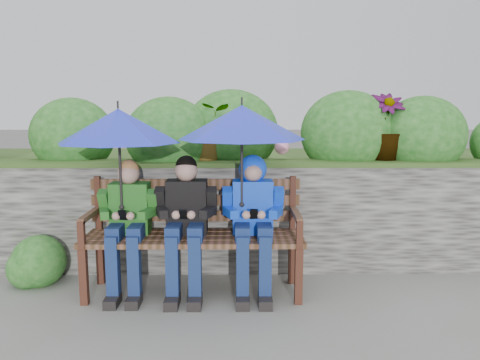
{
  "coord_description": "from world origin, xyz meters",
  "views": [
    {
      "loc": [
        -0.03,
        -3.57,
        1.51
      ],
      "look_at": [
        0.0,
        0.1,
        0.95
      ],
      "focal_mm": 35.0,
      "sensor_mm": 36.0,
      "label": 1
    }
  ],
  "objects_px": {
    "park_bench": "(194,228)",
    "boy_middle": "(186,218)",
    "boy_right": "(253,212)",
    "umbrella_left": "(119,126)",
    "umbrella_right": "(242,123)",
    "boy_left": "(128,219)"
  },
  "relations": [
    {
      "from": "park_bench",
      "to": "boy_middle",
      "type": "bearing_deg",
      "value": -124.89
    },
    {
      "from": "park_bench",
      "to": "boy_right",
      "type": "distance_m",
      "value": 0.51
    },
    {
      "from": "umbrella_left",
      "to": "umbrella_right",
      "type": "xyz_separation_m",
      "value": [
        0.97,
        0.01,
        0.03
      ]
    },
    {
      "from": "boy_middle",
      "to": "park_bench",
      "type": "bearing_deg",
      "value": 55.11
    },
    {
      "from": "boy_left",
      "to": "umbrella_right",
      "type": "xyz_separation_m",
      "value": [
        0.92,
        0.01,
        0.78
      ]
    },
    {
      "from": "boy_left",
      "to": "boy_middle",
      "type": "distance_m",
      "value": 0.47
    },
    {
      "from": "boy_right",
      "to": "umbrella_left",
      "type": "xyz_separation_m",
      "value": [
        -1.06,
        -0.01,
        0.69
      ]
    },
    {
      "from": "umbrella_left",
      "to": "umbrella_right",
      "type": "distance_m",
      "value": 0.97
    },
    {
      "from": "umbrella_left",
      "to": "umbrella_right",
      "type": "bearing_deg",
      "value": 0.5
    },
    {
      "from": "boy_left",
      "to": "boy_right",
      "type": "distance_m",
      "value": 1.01
    },
    {
      "from": "boy_left",
      "to": "boy_right",
      "type": "height_order",
      "value": "boy_right"
    },
    {
      "from": "boy_left",
      "to": "umbrella_right",
      "type": "bearing_deg",
      "value": 0.39
    },
    {
      "from": "boy_middle",
      "to": "umbrella_left",
      "type": "height_order",
      "value": "umbrella_left"
    },
    {
      "from": "boy_right",
      "to": "umbrella_right",
      "type": "bearing_deg",
      "value": -178.21
    },
    {
      "from": "boy_right",
      "to": "umbrella_left",
      "type": "height_order",
      "value": "umbrella_left"
    },
    {
      "from": "umbrella_left",
      "to": "boy_right",
      "type": "bearing_deg",
      "value": 0.61
    },
    {
      "from": "boy_right",
      "to": "umbrella_left",
      "type": "bearing_deg",
      "value": -179.39
    },
    {
      "from": "boy_right",
      "to": "umbrella_right",
      "type": "relative_size",
      "value": 1.13
    },
    {
      "from": "boy_left",
      "to": "umbrella_right",
      "type": "distance_m",
      "value": 1.21
    },
    {
      "from": "boy_right",
      "to": "umbrella_right",
      "type": "distance_m",
      "value": 0.73
    },
    {
      "from": "umbrella_right",
      "to": "park_bench",
      "type": "bearing_deg",
      "value": 169.34
    },
    {
      "from": "park_bench",
      "to": "umbrella_right",
      "type": "bearing_deg",
      "value": -10.66
    }
  ]
}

